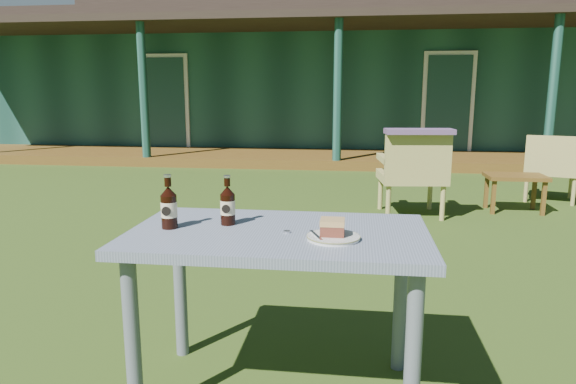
# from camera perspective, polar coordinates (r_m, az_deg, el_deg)

# --- Properties ---
(ground) EXTENTS (80.00, 80.00, 0.00)m
(ground) POSITION_cam_1_polar(r_m,az_deg,el_deg) (3.81, 2.58, -8.40)
(ground) COLOR #334916
(pavilion) EXTENTS (15.80, 8.30, 3.45)m
(pavilion) POSITION_cam_1_polar(r_m,az_deg,el_deg) (12.97, 6.32, 12.55)
(pavilion) COLOR #194338
(pavilion) RESTS_ON ground
(tree_mid) EXTENTS (0.28, 0.28, 9.50)m
(tree_mid) POSITION_cam_1_polar(r_m,az_deg,el_deg) (22.51, 15.19, 19.65)
(tree_mid) COLOR brown
(tree_mid) RESTS_ON ground
(cafe_table) EXTENTS (1.20, 0.70, 0.72)m
(cafe_table) POSITION_cam_1_polar(r_m,az_deg,el_deg) (2.10, -1.07, -6.97)
(cafe_table) COLOR slate
(cafe_table) RESTS_ON ground
(plate) EXTENTS (0.20, 0.20, 0.01)m
(plate) POSITION_cam_1_polar(r_m,az_deg,el_deg) (1.96, 5.06, -5.02)
(plate) COLOR silver
(plate) RESTS_ON cafe_table
(cake_slice) EXTENTS (0.09, 0.09, 0.06)m
(cake_slice) POSITION_cam_1_polar(r_m,az_deg,el_deg) (1.96, 4.96, -3.89)
(cake_slice) COLOR brown
(cake_slice) RESTS_ON plate
(fork) EXTENTS (0.06, 0.13, 0.00)m
(fork) POSITION_cam_1_polar(r_m,az_deg,el_deg) (1.95, 3.14, -4.82)
(fork) COLOR silver
(fork) RESTS_ON plate
(cola_bottle_near) EXTENTS (0.06, 0.06, 0.21)m
(cola_bottle_near) POSITION_cam_1_polar(r_m,az_deg,el_deg) (2.16, -6.72, -1.44)
(cola_bottle_near) COLOR black
(cola_bottle_near) RESTS_ON cafe_table
(cola_bottle_far) EXTENTS (0.07, 0.07, 0.22)m
(cola_bottle_far) POSITION_cam_1_polar(r_m,az_deg,el_deg) (2.14, -13.10, -1.62)
(cola_bottle_far) COLOR black
(cola_bottle_far) RESTS_ON cafe_table
(bottle_cap) EXTENTS (0.03, 0.03, 0.01)m
(bottle_cap) POSITION_cam_1_polar(r_m,az_deg,el_deg) (2.04, -0.11, -4.44)
(bottle_cap) COLOR silver
(bottle_cap) RESTS_ON cafe_table
(armchair_left) EXTENTS (0.70, 0.67, 0.87)m
(armchair_left) POSITION_cam_1_polar(r_m,az_deg,el_deg) (5.37, 13.75, 2.41)
(armchair_left) COLOR tan
(armchair_left) RESTS_ON ground
(armchair_right) EXTENTS (0.71, 0.69, 0.78)m
(armchair_right) POSITION_cam_1_polar(r_m,az_deg,el_deg) (6.69, 27.23, 2.75)
(armchair_right) COLOR tan
(armchair_right) RESTS_ON ground
(floral_throw) EXTENTS (0.68, 0.30, 0.05)m
(floral_throw) POSITION_cam_1_polar(r_m,az_deg,el_deg) (5.16, 14.37, 6.55)
(floral_throw) COLOR #61456D
(floral_throw) RESTS_ON armchair_left
(side_table) EXTENTS (0.60, 0.40, 0.40)m
(side_table) POSITION_cam_1_polar(r_m,az_deg,el_deg) (5.97, 23.94, 1.20)
(side_table) COLOR brown
(side_table) RESTS_ON ground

